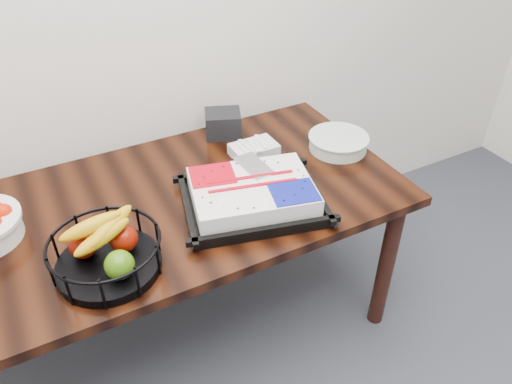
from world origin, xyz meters
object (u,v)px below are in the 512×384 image
table (170,218)px  cake_tray (252,195)px  fruit_basket (106,251)px  napkin_box (223,124)px  plate_stack (338,142)px

table → cake_tray: bearing=-32.2°
cake_tray → fruit_basket: (-0.56, -0.08, 0.03)m
table → napkin_box: size_ratio=11.50×
fruit_basket → napkin_box: fruit_basket is taller
fruit_basket → napkin_box: bearing=41.5°
fruit_basket → plate_stack: (1.07, 0.26, -0.05)m
plate_stack → table: bearing=-179.6°
napkin_box → plate_stack: bearing=-41.6°
table → fruit_basket: size_ratio=5.13×
plate_stack → napkin_box: bearing=138.4°
fruit_basket → napkin_box: (0.68, 0.60, -0.02)m
cake_tray → fruit_basket: size_ratio=1.65×
table → cake_tray: size_ratio=3.11×
fruit_basket → napkin_box: 0.91m
table → fruit_basket: (-0.28, -0.25, 0.16)m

